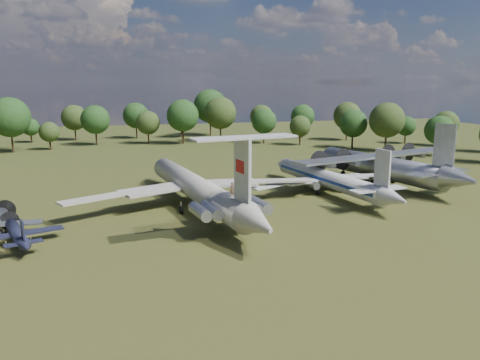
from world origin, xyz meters
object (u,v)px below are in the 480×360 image
object	(u,v)px
tu104_jet	(327,182)
small_prop_west	(18,237)
person_on_il62	(232,189)
il62_airliner	(196,192)
an12_transport	(380,170)

from	to	relation	value
tu104_jet	small_prop_west	bearing A→B (deg)	-171.03
tu104_jet	person_on_il62	bearing A→B (deg)	-148.95
il62_airliner	small_prop_west	distance (m)	25.69
person_on_il62	an12_transport	bearing A→B (deg)	-158.93
il62_airliner	tu104_jet	size ratio (longest dim) A/B	1.29
tu104_jet	il62_airliner	bearing A→B (deg)	-179.17
il62_airliner	person_on_il62	bearing A→B (deg)	-90.00
small_prop_west	tu104_jet	bearing A→B (deg)	-0.56
il62_airliner	an12_transport	world-z (taller)	an12_transport
small_prop_west	il62_airliner	bearing A→B (deg)	7.06
il62_airliner	person_on_il62	world-z (taller)	person_on_il62
person_on_il62	il62_airliner	bearing A→B (deg)	-93.17
il62_airliner	small_prop_west	xyz separation A→B (m)	(-23.09, -11.18, -1.47)
il62_airliner	small_prop_west	size ratio (longest dim) A/B	3.59
tu104_jet	small_prop_west	xyz separation A→B (m)	(-46.75, -15.37, -0.94)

